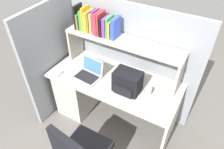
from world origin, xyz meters
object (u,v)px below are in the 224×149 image
Objects in this scene: backpack at (127,82)px; computer_mouse at (58,74)px; paper_cup at (148,91)px; laptop at (89,73)px.

backpack reaches higher than computer_mouse.
paper_cup is at bearing 13.81° from computer_mouse.
laptop is 1.10× the size of backpack.
computer_mouse is (-0.86, -0.17, -0.11)m from backpack.
laptop is at bearing -175.35° from paper_cup.
laptop is at bearing -179.64° from backpack.
backpack is 0.25m from paper_cup.
backpack is (0.51, 0.00, 0.07)m from laptop.
backpack is at bearing -166.18° from paper_cup.
laptop is 0.39m from computer_mouse.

